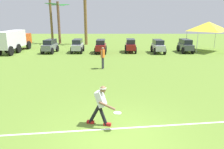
{
  "coord_description": "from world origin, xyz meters",
  "views": [
    {
      "loc": [
        -0.19,
        -6.17,
        3.69
      ],
      "look_at": [
        -0.2,
        4.12,
        0.9
      ],
      "focal_mm": 35.0,
      "sensor_mm": 36.0,
      "label": 1
    }
  ],
  "objects": [
    {
      "name": "parked_car_slot_a",
      "position": [
        -6.5,
        16.0,
        0.72
      ],
      "size": [
        1.3,
        2.46,
        1.34
      ],
      "color": "slate",
      "rests_on": "ground_plane"
    },
    {
      "name": "parked_car_slot_b",
      "position": [
        -3.73,
        16.2,
        0.72
      ],
      "size": [
        1.17,
        2.41,
        1.34
      ],
      "color": "#B7BABF",
      "rests_on": "ground_plane"
    },
    {
      "name": "ground_plane",
      "position": [
        0.0,
        0.0,
        0.0
      ],
      "size": [
        80.0,
        80.0,
        0.0
      ],
      "primitive_type": "plane",
      "color": "olive"
    },
    {
      "name": "parked_car_slot_d",
      "position": [
        1.73,
        16.38,
        0.72
      ],
      "size": [
        1.22,
        2.43,
        1.34
      ],
      "color": "maroon",
      "rests_on": "ground_plane"
    },
    {
      "name": "palm_tree_far_left",
      "position": [
        -8.23,
        23.57,
        4.1
      ],
      "size": [
        3.54,
        3.58,
        6.93
      ],
      "color": "brown",
      "rests_on": "ground_plane"
    },
    {
      "name": "teammate_near_sideline",
      "position": [
        -0.84,
        9.04,
        0.94
      ],
      "size": [
        0.29,
        0.49,
        1.56
      ],
      "color": "#33333D",
      "rests_on": "ground_plane"
    },
    {
      "name": "field_line_paint",
      "position": [
        0.0,
        0.46,
        0.0
      ],
      "size": [
        26.2,
        3.29,
        0.01
      ],
      "primitive_type": "cube",
      "rotation": [
        0.0,
        0.0,
        0.12
      ],
      "color": "white",
      "rests_on": "ground_plane"
    },
    {
      "name": "frisbee_thrower",
      "position": [
        -0.57,
        0.72,
        0.8
      ],
      "size": [
        1.02,
        0.65,
        1.43
      ],
      "color": "black",
      "rests_on": "ground_plane"
    },
    {
      "name": "parked_car_slot_c",
      "position": [
        -1.33,
        15.88,
        0.72
      ],
      "size": [
        1.16,
        2.41,
        1.34
      ],
      "color": "maroon",
      "rests_on": "ground_plane"
    },
    {
      "name": "event_tent",
      "position": [
        9.9,
        17.15,
        2.58
      ],
      "size": [
        3.41,
        3.41,
        3.07
      ],
      "color": "#B2B5BA",
      "rests_on": "ground_plane"
    },
    {
      "name": "palm_tree_right_of_centre",
      "position": [
        -3.58,
        22.61,
        4.22
      ],
      "size": [
        3.11,
        3.63,
        7.25
      ],
      "color": "brown",
      "rests_on": "ground_plane"
    },
    {
      "name": "box_truck",
      "position": [
        -10.29,
        16.54,
        1.23
      ],
      "size": [
        1.56,
        5.94,
        2.2
      ],
      "color": "#CC4C19",
      "rests_on": "ground_plane"
    },
    {
      "name": "parked_car_slot_e",
      "position": [
        4.48,
        15.83,
        0.72
      ],
      "size": [
        1.16,
        2.41,
        1.34
      ],
      "color": "#B7BABF",
      "rests_on": "ground_plane"
    },
    {
      "name": "palm_tree_left_of_centre",
      "position": [
        -7.27,
        23.56,
        3.22
      ],
      "size": [
        3.2,
        3.12,
        5.46
      ],
      "color": "brown",
      "rests_on": "ground_plane"
    },
    {
      "name": "frisbee_in_flight",
      "position": [
        -0.01,
        0.36,
        0.62
      ],
      "size": [
        0.3,
        0.3,
        0.05
      ],
      "color": "white"
    },
    {
      "name": "parked_car_slot_f",
      "position": [
        7.37,
        16.22,
        0.72
      ],
      "size": [
        1.15,
        2.41,
        1.34
      ],
      "color": "#474C51",
      "rests_on": "ground_plane"
    }
  ]
}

